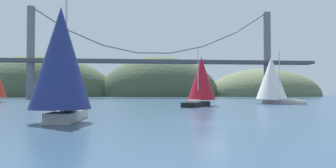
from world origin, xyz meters
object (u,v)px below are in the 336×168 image
at_px(sailboat_navy_sail, 61,62).
at_px(sailboat_white_mainsail, 272,79).
at_px(sailboat_pink_spinnaker, 58,77).
at_px(sailboat_crimson_sail, 201,80).

bearing_deg(sailboat_navy_sail, sailboat_white_mainsail, 47.35).
bearing_deg(sailboat_white_mainsail, sailboat_navy_sail, -132.65).
bearing_deg(sailboat_pink_spinnaker, sailboat_crimson_sail, -9.32).
height_order(sailboat_navy_sail, sailboat_white_mainsail, sailboat_white_mainsail).
relative_size(sailboat_navy_sail, sailboat_crimson_sail, 1.05).
height_order(sailboat_navy_sail, sailboat_pink_spinnaker, sailboat_pink_spinnaker).
distance_m(sailboat_navy_sail, sailboat_white_mainsail, 49.24).
distance_m(sailboat_pink_spinnaker, sailboat_crimson_sail, 25.34).
bearing_deg(sailboat_navy_sail, sailboat_crimson_sail, 58.67).
bearing_deg(sailboat_crimson_sail, sailboat_white_mainsail, 26.95).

